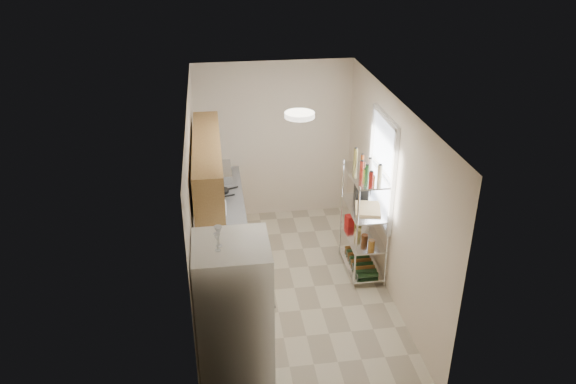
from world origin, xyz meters
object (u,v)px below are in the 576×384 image
Objects in this scene: cutting_board at (368,209)px; espresso_machine at (361,187)px; frying_pan_large at (215,199)px; rice_cooker at (217,208)px; refrigerator at (235,320)px.

espresso_machine is at bearing 89.09° from cutting_board.
cutting_board is (2.04, -0.79, 0.10)m from frying_pan_large.
rice_cooker is 0.90× the size of frying_pan_large.
frying_pan_large is at bearing 176.78° from espresso_machine.
espresso_machine reaches higher than rice_cooker.
refrigerator is at bearing -87.34° from rice_cooker.
frying_pan_large is 2.19m from cutting_board.
rice_cooker is at bearing 92.66° from refrigerator.
refrigerator is 4.18× the size of cutting_board.
frying_pan_large is at bearing 158.82° from cutting_board.
frying_pan_large is 0.89× the size of espresso_machine.
cutting_board is at bearing -38.85° from frying_pan_large.
refrigerator is at bearing -134.99° from cutting_board.
cutting_board is 0.42m from espresso_machine.
cutting_board is at bearing -9.78° from rice_cooker.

